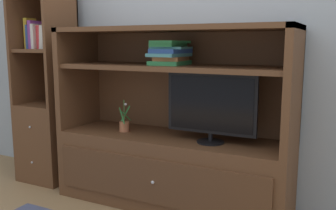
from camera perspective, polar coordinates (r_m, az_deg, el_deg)
painted_rear_wall at (r=3.13m, az=3.37°, el=11.92°), size 6.00×0.10×2.80m
media_console at (r=2.93m, az=0.50°, el=-6.85°), size 1.83×0.58×1.39m
tv_monitor at (r=2.66m, az=6.59°, el=-0.21°), size 0.66×0.20×0.50m
potted_plant at (r=3.05m, az=-6.68°, el=-3.13°), size 0.10×0.11×0.26m
magazine_stack at (r=2.81m, az=0.35°, el=7.95°), size 0.27×0.34×0.18m
bookshelf_tall at (r=3.63m, az=-17.87°, el=-1.68°), size 0.46×0.43×1.79m
upright_book_row at (r=3.60m, az=-19.22°, el=9.94°), size 0.25×0.18×0.27m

